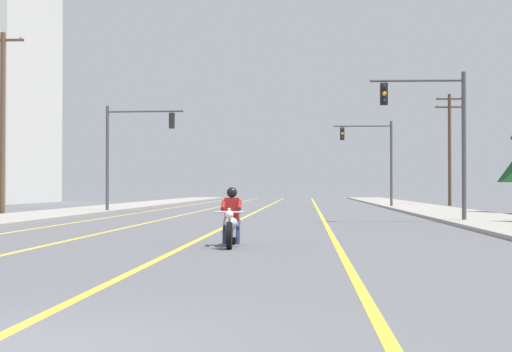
% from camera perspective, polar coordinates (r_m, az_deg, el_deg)
% --- Properties ---
extents(ground_plane, '(400.00, 400.00, 0.00)m').
position_cam_1_polar(ground_plane, '(7.23, -18.70, -12.42)').
color(ground_plane, '#5B5B60').
extents(lane_stripe_center, '(0.16, 100.00, 0.01)m').
position_cam_1_polar(lane_stripe_center, '(51.66, 0.47, -2.48)').
color(lane_stripe_center, yellow).
rests_on(lane_stripe_center, ground).
extents(lane_stripe_left, '(0.16, 100.00, 0.01)m').
position_cam_1_polar(lane_stripe_left, '(51.98, -3.41, -2.47)').
color(lane_stripe_left, yellow).
rests_on(lane_stripe_left, ground).
extents(lane_stripe_right, '(0.16, 100.00, 0.01)m').
position_cam_1_polar(lane_stripe_right, '(51.58, 4.65, -2.48)').
color(lane_stripe_right, yellow).
rests_on(lane_stripe_right, ground).
extents(lane_stripe_far_left, '(0.16, 100.00, 0.01)m').
position_cam_1_polar(lane_stripe_far_left, '(52.45, -6.71, -2.45)').
color(lane_stripe_far_left, yellow).
rests_on(lane_stripe_far_left, ground).
extents(sidewalk_kerb_right, '(4.40, 110.00, 0.14)m').
position_cam_1_polar(sidewalk_kerb_right, '(47.21, 13.25, -2.53)').
color(sidewalk_kerb_right, '#9E998E').
rests_on(sidewalk_kerb_right, ground).
extents(sidewalk_kerb_left, '(4.40, 110.00, 0.14)m').
position_cam_1_polar(sidewalk_kerb_left, '(48.39, -12.02, -2.49)').
color(sidewalk_kerb_left, '#9E998E').
rests_on(sidewalk_kerb_left, ground).
extents(motorcycle_with_rider, '(0.70, 2.19, 1.46)m').
position_cam_1_polar(motorcycle_with_rider, '(18.65, -1.87, -3.54)').
color(motorcycle_with_rider, black).
rests_on(motorcycle_with_rider, ground).
extents(traffic_signal_near_right, '(3.91, 0.38, 6.20)m').
position_cam_1_polar(traffic_signal_near_right, '(31.94, 13.49, 3.79)').
color(traffic_signal_near_right, '#47474C').
rests_on(traffic_signal_near_right, ground).
extents(traffic_signal_near_left, '(4.56, 0.37, 6.20)m').
position_cam_1_polar(traffic_signal_near_left, '(44.41, -9.53, 2.53)').
color(traffic_signal_near_left, '#47474C').
rests_on(traffic_signal_near_left, ground).
extents(traffic_signal_mid_right, '(4.19, 0.43, 6.20)m').
position_cam_1_polar(traffic_signal_mid_right, '(54.65, 8.94, 1.87)').
color(traffic_signal_mid_right, '#47474C').
rests_on(traffic_signal_mid_right, ground).
extents(utility_pole_left_near, '(2.20, 0.26, 9.48)m').
position_cam_1_polar(utility_pole_left_near, '(41.29, -18.54, 4.03)').
color(utility_pole_left_near, brown).
rests_on(utility_pole_left_near, ground).
extents(utility_pole_right_far, '(2.28, 0.26, 8.91)m').
position_cam_1_polar(utility_pole_right_far, '(62.19, 14.37, 2.26)').
color(utility_pole_right_far, '#4C3828').
rests_on(utility_pole_right_far, ground).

